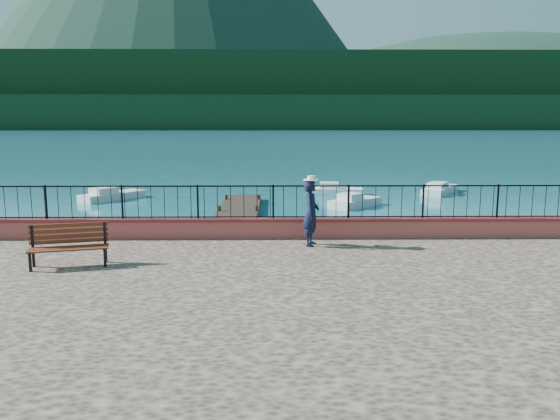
{
  "coord_description": "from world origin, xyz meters",
  "views": [
    {
      "loc": [
        -0.32,
        -12.05,
        4.59
      ],
      "look_at": [
        -0.13,
        2.0,
        2.3
      ],
      "focal_mm": 35.0,
      "sensor_mm": 36.0,
      "label": 1
    }
  ],
  "objects_px": {
    "park_bench": "(69,254)",
    "boat_4": "(337,188)",
    "boat_1": "(375,228)",
    "boat_5": "(440,187)",
    "person": "(311,213)",
    "boat_3": "(112,193)",
    "boat_0": "(199,238)",
    "boat_2": "(355,199)"
  },
  "relations": [
    {
      "from": "park_bench",
      "to": "boat_0",
      "type": "relative_size",
      "value": 0.48
    },
    {
      "from": "boat_4",
      "to": "boat_2",
      "type": "bearing_deg",
      "value": -76.77
    },
    {
      "from": "boat_5",
      "to": "boat_2",
      "type": "bearing_deg",
      "value": 162.65
    },
    {
      "from": "boat_2",
      "to": "boat_3",
      "type": "bearing_deg",
      "value": 121.7
    },
    {
      "from": "boat_0",
      "to": "boat_4",
      "type": "xyz_separation_m",
      "value": [
        6.76,
        14.71,
        0.0
      ]
    },
    {
      "from": "boat_3",
      "to": "boat_5",
      "type": "height_order",
      "value": "same"
    },
    {
      "from": "boat_2",
      "to": "boat_5",
      "type": "height_order",
      "value": "same"
    },
    {
      "from": "park_bench",
      "to": "boat_5",
      "type": "distance_m",
      "value": 27.09
    },
    {
      "from": "person",
      "to": "boat_3",
      "type": "xyz_separation_m",
      "value": [
        -10.54,
        17.44,
        -1.71
      ]
    },
    {
      "from": "person",
      "to": "boat_2",
      "type": "height_order",
      "value": "person"
    },
    {
      "from": "boat_1",
      "to": "boat_2",
      "type": "height_order",
      "value": "same"
    },
    {
      "from": "boat_0",
      "to": "boat_1",
      "type": "bearing_deg",
      "value": 22.89
    },
    {
      "from": "boat_0",
      "to": "boat_1",
      "type": "xyz_separation_m",
      "value": [
        6.75,
        1.83,
        0.0
      ]
    },
    {
      "from": "boat_0",
      "to": "boat_3",
      "type": "distance_m",
      "value": 14.46
    },
    {
      "from": "boat_4",
      "to": "boat_5",
      "type": "distance_m",
      "value": 6.74
    },
    {
      "from": "person",
      "to": "boat_4",
      "type": "height_order",
      "value": "person"
    },
    {
      "from": "person",
      "to": "boat_4",
      "type": "distance_m",
      "value": 19.69
    },
    {
      "from": "boat_5",
      "to": "boat_0",
      "type": "bearing_deg",
      "value": 170.66
    },
    {
      "from": "boat_4",
      "to": "boat_5",
      "type": "relative_size",
      "value": 0.77
    },
    {
      "from": "park_bench",
      "to": "boat_4",
      "type": "relative_size",
      "value": 0.57
    },
    {
      "from": "boat_0",
      "to": "boat_4",
      "type": "relative_size",
      "value": 1.18
    },
    {
      "from": "park_bench",
      "to": "boat_4",
      "type": "height_order",
      "value": "park_bench"
    },
    {
      "from": "park_bench",
      "to": "person",
      "type": "distance_m",
      "value": 6.26
    },
    {
      "from": "boat_3",
      "to": "boat_4",
      "type": "xyz_separation_m",
      "value": [
        13.56,
        1.94,
        0.0
      ]
    },
    {
      "from": "boat_1",
      "to": "park_bench",
      "type": "bearing_deg",
      "value": -137.04
    },
    {
      "from": "boat_1",
      "to": "person",
      "type": "bearing_deg",
      "value": -116.11
    },
    {
      "from": "person",
      "to": "boat_0",
      "type": "relative_size",
      "value": 0.47
    },
    {
      "from": "boat_4",
      "to": "boat_5",
      "type": "bearing_deg",
      "value": 13.37
    },
    {
      "from": "boat_0",
      "to": "boat_1",
      "type": "distance_m",
      "value": 6.99
    },
    {
      "from": "boat_0",
      "to": "boat_1",
      "type": "height_order",
      "value": "same"
    },
    {
      "from": "person",
      "to": "boat_5",
      "type": "xyz_separation_m",
      "value": [
        9.73,
        19.99,
        -1.71
      ]
    },
    {
      "from": "boat_0",
      "to": "boat_3",
      "type": "bearing_deg",
      "value": 125.78
    },
    {
      "from": "park_bench",
      "to": "boat_2",
      "type": "distance_m",
      "value": 19.16
    },
    {
      "from": "person",
      "to": "boat_3",
      "type": "distance_m",
      "value": 20.45
    },
    {
      "from": "boat_1",
      "to": "boat_5",
      "type": "height_order",
      "value": "same"
    },
    {
      "from": "boat_2",
      "to": "boat_4",
      "type": "xyz_separation_m",
      "value": [
        -0.43,
        4.79,
        0.0
      ]
    },
    {
      "from": "park_bench",
      "to": "boat_3",
      "type": "height_order",
      "value": "park_bench"
    },
    {
      "from": "park_bench",
      "to": "boat_2",
      "type": "relative_size",
      "value": 0.57
    },
    {
      "from": "person",
      "to": "boat_0",
      "type": "bearing_deg",
      "value": 51.61
    },
    {
      "from": "boat_1",
      "to": "boat_4",
      "type": "height_order",
      "value": "same"
    },
    {
      "from": "boat_0",
      "to": "boat_5",
      "type": "bearing_deg",
      "value": 56.4
    },
    {
      "from": "person",
      "to": "boat_4",
      "type": "relative_size",
      "value": 0.55
    }
  ]
}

